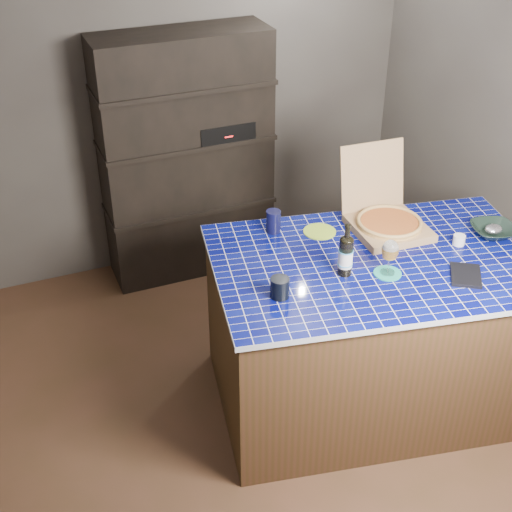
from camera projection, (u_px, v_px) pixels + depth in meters
name	position (u px, v px, depth m)	size (l,w,h in m)	color
room	(272.00, 212.00, 3.71)	(3.50, 3.50, 3.50)	brown
shelving_unit	(187.00, 158.00, 5.09)	(1.20, 0.41, 1.80)	black
kitchen_island	(371.00, 331.00, 4.09)	(1.95, 1.43, 0.97)	#472B1C
pizza_box	(387.00, 220.00, 4.07)	(0.42, 0.51, 0.44)	#9F7552
mead_bottle	(346.00, 255.00, 3.65)	(0.08, 0.08, 0.29)	black
teal_trivet	(387.00, 273.00, 3.71)	(0.15, 0.15, 0.01)	teal
wine_glass	(390.00, 251.00, 3.64)	(0.09, 0.09, 0.20)	white
tumbler	(280.00, 288.00, 3.52)	(0.10, 0.10, 0.11)	black
dvd_case	(466.00, 275.00, 3.69)	(0.15, 0.21, 0.02)	black
bowl	(493.00, 231.00, 4.03)	(0.24, 0.24, 0.06)	black
foil_contents	(494.00, 229.00, 4.02)	(0.11, 0.09, 0.05)	silver
white_jar	(459.00, 240.00, 3.95)	(0.07, 0.07, 0.06)	white
navy_cup	(273.00, 221.00, 4.05)	(0.08, 0.08, 0.13)	black
green_trivet	(320.00, 232.00, 4.07)	(0.19, 0.19, 0.01)	#98C129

